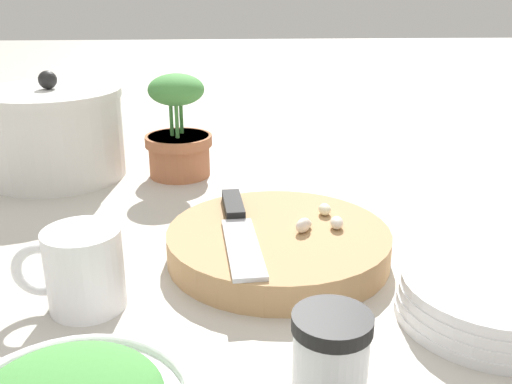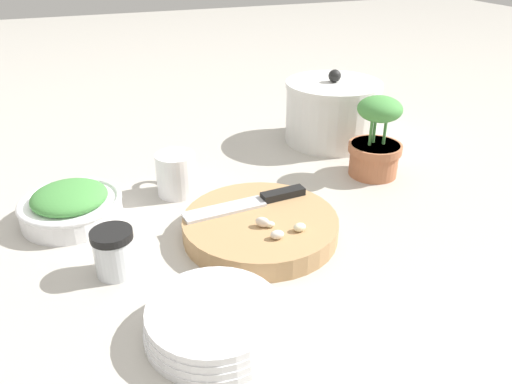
{
  "view_description": "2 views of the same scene",
  "coord_description": "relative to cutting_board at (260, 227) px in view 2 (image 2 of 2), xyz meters",
  "views": [
    {
      "loc": [
        -0.56,
        0.03,
        0.3
      ],
      "look_at": [
        0.01,
        0.0,
        0.08
      ],
      "focal_mm": 40.0,
      "sensor_mm": 36.0,
      "label": 1
    },
    {
      "loc": [
        -0.23,
        -0.66,
        0.45
      ],
      "look_at": [
        0.03,
        0.02,
        0.06
      ],
      "focal_mm": 35.0,
      "sensor_mm": 36.0,
      "label": 2
    }
  ],
  "objects": [
    {
      "name": "ground_plane",
      "position": [
        -0.02,
        0.03,
        -0.02
      ],
      "size": [
        5.0,
        5.0,
        0.0
      ],
      "primitive_type": "plane",
      "color": "#B2ADA3"
    },
    {
      "name": "cutting_board",
      "position": [
        0.0,
        0.0,
        0.0
      ],
      "size": [
        0.25,
        0.25,
        0.03
      ],
      "color": "tan",
      "rests_on": "ground_plane"
    },
    {
      "name": "chef_knife",
      "position": [
        0.01,
        0.05,
        0.02
      ],
      "size": [
        0.22,
        0.04,
        0.01
      ],
      "rotation": [
        0.0,
        0.0,
        1.64
      ],
      "color": "black",
      "rests_on": "cutting_board"
    },
    {
      "name": "garlic_cloves",
      "position": [
        0.01,
        -0.05,
        0.02
      ],
      "size": [
        0.07,
        0.06,
        0.02
      ],
      "color": "silver",
      "rests_on": "cutting_board"
    },
    {
      "name": "herb_bowl",
      "position": [
        -0.28,
        0.16,
        0.01
      ],
      "size": [
        0.17,
        0.17,
        0.06
      ],
      "color": "white",
      "rests_on": "ground_plane"
    },
    {
      "name": "spice_jar",
      "position": [
        -0.23,
        -0.02,
        0.02
      ],
      "size": [
        0.06,
        0.06,
        0.07
      ],
      "color": "silver",
      "rests_on": "ground_plane"
    },
    {
      "name": "coffee_mug",
      "position": [
        -0.09,
        0.2,
        0.02
      ],
      "size": [
        0.07,
        0.1,
        0.08
      ],
      "color": "white",
      "rests_on": "ground_plane"
    },
    {
      "name": "plate_stack",
      "position": [
        -0.13,
        -0.19,
        0.0
      ],
      "size": [
        0.17,
        0.17,
        0.04
      ],
      "color": "white",
      "rests_on": "ground_plane"
    },
    {
      "name": "stock_pot",
      "position": [
        0.31,
        0.33,
        0.05
      ],
      "size": [
        0.22,
        0.22,
        0.17
      ],
      "color": "silver",
      "rests_on": "ground_plane"
    },
    {
      "name": "potted_herb",
      "position": [
        0.3,
        0.13,
        0.05
      ],
      "size": [
        0.11,
        0.11,
        0.16
      ],
      "color": "#B26B47",
      "rests_on": "ground_plane"
    }
  ]
}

